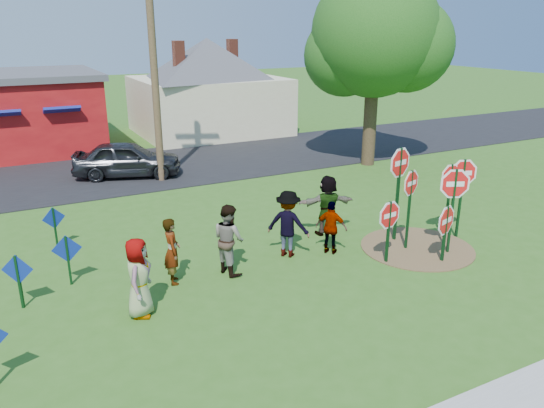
{
  "coord_description": "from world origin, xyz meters",
  "views": [
    {
      "loc": [
        -5.67,
        -11.51,
        6.09
      ],
      "look_at": [
        1.23,
        1.76,
        1.02
      ],
      "focal_mm": 35.0,
      "sensor_mm": 36.0,
      "label": 1
    }
  ],
  "objects": [
    {
      "name": "stop_sign_c",
      "position": [
        5.03,
        -1.64,
        1.79
      ],
      "size": [
        1.03,
        0.48,
        2.59
      ],
      "rotation": [
        0.0,
        0.0,
        -0.42
      ],
      "color": "#0F3718",
      "rests_on": "ground"
    },
    {
      "name": "stop_sign_a",
      "position": [
        3.09,
        -1.35,
        1.24
      ],
      "size": [
        1.02,
        0.17,
        1.87
      ],
      "rotation": [
        0.0,
        0.0,
        0.15
      ],
      "color": "#0F3718",
      "rests_on": "ground"
    },
    {
      "name": "blue_diamond_b",
      "position": [
        -5.77,
        0.53,
        0.8
      ],
      "size": [
        0.64,
        0.34,
        1.31
      ],
      "rotation": [
        0.0,
        0.0,
        -0.48
      ],
      "color": "#0F3718",
      "rests_on": "ground"
    },
    {
      "name": "road",
      "position": [
        0.0,
        11.5,
        0.02
      ],
      "size": [
        120.0,
        7.5,
        0.04
      ],
      "primitive_type": "cube",
      "color": "black",
      "rests_on": "ground"
    },
    {
      "name": "suv",
      "position": [
        -1.1,
        10.39,
        0.78
      ],
      "size": [
        4.7,
        3.11,
        1.49
      ],
      "primitive_type": "imported",
      "rotation": [
        0.0,
        0.0,
        1.23
      ],
      "color": "#313236",
      "rests_on": "road"
    },
    {
      "name": "person_b",
      "position": [
        -2.35,
        0.17,
        0.85
      ],
      "size": [
        0.5,
        0.68,
        1.69
      ],
      "primitive_type": "imported",
      "rotation": [
        0.0,
        0.0,
        1.4
      ],
      "color": "teal",
      "rests_on": "ground"
    },
    {
      "name": "person_c",
      "position": [
        -0.89,
        0.07,
        0.92
      ],
      "size": [
        0.88,
        1.03,
        1.84
      ],
      "primitive_type": "imported",
      "rotation": [
        0.0,
        0.0,
        1.79
      ],
      "color": "#9C5140",
      "rests_on": "ground"
    },
    {
      "name": "person_f",
      "position": [
        2.8,
        1.14,
        0.93
      ],
      "size": [
        1.81,
        0.96,
        1.86
      ],
      "primitive_type": "imported",
      "rotation": [
        0.0,
        0.0,
        2.89
      ],
      "color": "#1A5224",
      "rests_on": "ground"
    },
    {
      "name": "person_e",
      "position": [
        2.1,
        -0.13,
        0.76
      ],
      "size": [
        0.86,
        0.92,
        1.52
      ],
      "primitive_type": "imported",
      "rotation": [
        0.0,
        0.0,
        2.28
      ],
      "color": "#432A56",
      "rests_on": "ground"
    },
    {
      "name": "person_a",
      "position": [
        -3.47,
        -1.01,
        0.9
      ],
      "size": [
        0.93,
        1.05,
        1.81
      ],
      "primitive_type": "imported",
      "rotation": [
        0.0,
        0.0,
        1.06
      ],
      "color": "#3F468A",
      "rests_on": "ground"
    },
    {
      "name": "utility_pole",
      "position": [
        -0.02,
        9.22,
        4.93
      ],
      "size": [
        2.29,
        0.29,
        9.36
      ],
      "rotation": [
        0.0,
        0.0,
        -0.05
      ],
      "color": "#4C3823",
      "rests_on": "ground"
    },
    {
      "name": "stop_sign_e",
      "position": [
        4.48,
        -2.0,
        1.1
      ],
      "size": [
        1.06,
        0.35,
        1.73
      ],
      "rotation": [
        0.0,
        0.0,
        0.31
      ],
      "color": "#0F3718",
      "rests_on": "ground"
    },
    {
      "name": "leafy_tree",
      "position": [
        9.32,
        7.49,
        5.47
      ],
      "size": [
        5.98,
        5.46,
        8.5
      ],
      "color": "#382819",
      "rests_on": "ground"
    },
    {
      "name": "stop_sign_g",
      "position": [
        4.31,
        -0.22,
        2.07
      ],
      "size": [
        1.15,
        0.3,
        2.97
      ],
      "rotation": [
        0.0,
        0.0,
        0.24
      ],
      "color": "#0F3718",
      "rests_on": "ground"
    },
    {
      "name": "cream_house",
      "position": [
        5.5,
        18.0,
        2.92
      ],
      "size": [
        9.4,
        9.4,
        6.5
      ],
      "color": "beige",
      "rests_on": "ground"
    },
    {
      "name": "blue_diamond_d",
      "position": [
        -4.67,
        3.78,
        0.77
      ],
      "size": [
        0.63,
        0.15,
        1.24
      ],
      "rotation": [
        0.0,
        0.0,
        0.2
      ],
      "color": "#0F3718",
      "rests_on": "ground"
    },
    {
      "name": "ground",
      "position": [
        0.0,
        0.0,
        0.0
      ],
      "size": [
        120.0,
        120.0,
        0.0
      ],
      "primitive_type": "plane",
      "color": "#325F1B",
      "rests_on": "ground"
    },
    {
      "name": "blue_diamond_c",
      "position": [
        -4.65,
        1.24,
        0.8
      ],
      "size": [
        0.7,
        0.1,
        1.3
      ],
      "rotation": [
        0.0,
        0.0,
        -0.12
      ],
      "color": "#0F3718",
      "rests_on": "ground"
    },
    {
      "name": "stop_sign_d",
      "position": [
        5.71,
        -0.83,
        1.76
      ],
      "size": [
        0.96,
        0.07,
        2.44
      ],
      "rotation": [
        0.0,
        0.0,
        -0.04
      ],
      "color": "#0F3718",
      "rests_on": "ground"
    },
    {
      "name": "red_building",
      "position": [
        -5.5,
        17.99,
        1.97
      ],
      "size": [
        9.4,
        7.69,
        3.9
      ],
      "color": "maroon",
      "rests_on": "ground"
    },
    {
      "name": "person_d",
      "position": [
        0.96,
        0.29,
        0.94
      ],
      "size": [
        1.33,
        1.36,
        1.87
      ],
      "primitive_type": "imported",
      "rotation": [
        0.0,
        0.0,
        2.31
      ],
      "color": "#35363B",
      "rests_on": "ground"
    },
    {
      "name": "dirt_patch",
      "position": [
        4.5,
        -1.0,
        0.01
      ],
      "size": [
        3.2,
        3.2,
        0.03
      ],
      "primitive_type": "cylinder",
      "color": "brown",
      "rests_on": "ground"
    },
    {
      "name": "stop_sign_f",
      "position": [
        6.12,
        -0.9,
        1.82
      ],
      "size": [
        1.06,
        0.39,
        2.57
      ],
      "rotation": [
        0.0,
        0.0,
        -0.34
      ],
      "color": "#0F3718",
      "rests_on": "ground"
    },
    {
      "name": "stop_sign_b",
      "position": [
        4.18,
        -0.88,
        1.77
      ],
      "size": [
        0.95,
        0.34,
        2.46
      ],
      "rotation": [
        0.0,
        0.0,
        0.33
      ],
      "color": "#0F3718",
      "rests_on": "ground"
    }
  ]
}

